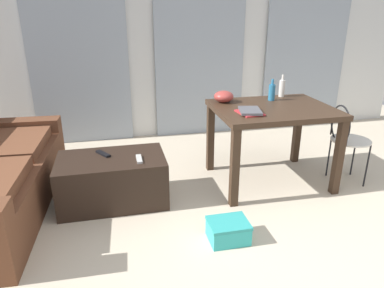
{
  "coord_description": "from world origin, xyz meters",
  "views": [
    {
      "loc": [
        -1.17,
        -1.73,
        1.67
      ],
      "look_at": [
        -0.45,
        1.43,
        0.43
      ],
      "focal_mm": 33.54,
      "sensor_mm": 36.0,
      "label": 1
    }
  ],
  "objects": [
    {
      "name": "bowl",
      "position": [
        -0.09,
        1.61,
        0.83
      ],
      "size": [
        0.2,
        0.2,
        0.11
      ],
      "primitive_type": "ellipsoid",
      "color": "#9E3833",
      "rests_on": "craft_table"
    },
    {
      "name": "wall_back",
      "position": [
        0.0,
        3.02,
        1.22
      ],
      "size": [
        5.98,
        0.1,
        2.43
      ],
      "primitive_type": "cube",
      "color": "silver",
      "rests_on": "ground"
    },
    {
      "name": "bottle_near",
      "position": [
        0.41,
        1.57,
        0.86
      ],
      "size": [
        0.07,
        0.07,
        0.22
      ],
      "color": "teal",
      "rests_on": "craft_table"
    },
    {
      "name": "tv_remote_primary",
      "position": [
        -1.29,
        1.34,
        0.44
      ],
      "size": [
        0.13,
        0.18,
        0.02
      ],
      "primitive_type": "cube",
      "rotation": [
        0.0,
        0.0,
        0.56
      ],
      "color": "black",
      "rests_on": "coffee_table"
    },
    {
      "name": "book_stack",
      "position": [
        0.02,
        1.17,
        0.79
      ],
      "size": [
        0.23,
        0.29,
        0.03
      ],
      "color": "red",
      "rests_on": "craft_table"
    },
    {
      "name": "ground_plane",
      "position": [
        0.0,
        1.11,
        0.0
      ],
      "size": [
        7.24,
        7.24,
        0.0
      ],
      "primitive_type": "plane",
      "color": "beige"
    },
    {
      "name": "craft_table",
      "position": [
        0.32,
        1.33,
        0.66
      ],
      "size": [
        1.11,
        0.88,
        0.78
      ],
      "color": "#382619",
      "rests_on": "ground"
    },
    {
      "name": "tv_remote_secondary",
      "position": [
        -0.99,
        1.15,
        0.44
      ],
      "size": [
        0.05,
        0.17,
        0.02
      ],
      "primitive_type": "cube",
      "rotation": [
        0.0,
        0.0,
        -0.0
      ],
      "color": "#B7B7B2",
      "rests_on": "coffee_table"
    },
    {
      "name": "wire_chair",
      "position": [
        1.02,
        1.15,
        0.5
      ],
      "size": [
        0.38,
        0.4,
        0.8
      ],
      "color": "silver",
      "rests_on": "ground"
    },
    {
      "name": "coffee_table",
      "position": [
        -1.23,
        1.25,
        0.22
      ],
      "size": [
        0.94,
        0.57,
        0.43
      ],
      "color": "black",
      "rests_on": "ground"
    },
    {
      "name": "bottle_far",
      "position": [
        0.58,
        1.7,
        0.87
      ],
      "size": [
        0.06,
        0.06,
        0.23
      ],
      "color": "beige",
      "rests_on": "craft_table"
    },
    {
      "name": "shoebox",
      "position": [
        -0.39,
        0.46,
        0.08
      ],
      "size": [
        0.3,
        0.24,
        0.16
      ],
      "color": "#33B2AD",
      "rests_on": "ground"
    },
    {
      "name": "curtains",
      "position": [
        0.0,
        2.93,
        1.05
      ],
      "size": [
        4.25,
        0.03,
        2.11
      ],
      "color": "#99A3AD",
      "rests_on": "ground"
    }
  ]
}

